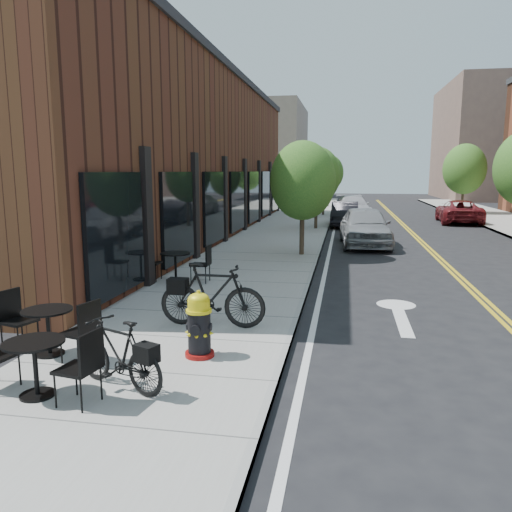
# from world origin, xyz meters

# --- Properties ---
(ground) EXTENTS (120.00, 120.00, 0.00)m
(ground) POSITION_xyz_m (0.00, 0.00, 0.00)
(ground) COLOR black
(ground) RESTS_ON ground
(sidewalk_near) EXTENTS (4.00, 70.00, 0.12)m
(sidewalk_near) POSITION_xyz_m (-2.00, 10.00, 0.06)
(sidewalk_near) COLOR #9E9B93
(sidewalk_near) RESTS_ON ground
(building_near) EXTENTS (5.00, 28.00, 7.00)m
(building_near) POSITION_xyz_m (-6.50, 14.00, 3.50)
(building_near) COLOR #4D2518
(building_near) RESTS_ON ground
(bg_building_left) EXTENTS (8.00, 14.00, 10.00)m
(bg_building_left) POSITION_xyz_m (-8.00, 48.00, 5.00)
(bg_building_left) COLOR #726656
(bg_building_left) RESTS_ON ground
(bg_building_right) EXTENTS (10.00, 16.00, 12.00)m
(bg_building_right) POSITION_xyz_m (16.00, 50.00, 6.00)
(bg_building_right) COLOR brown
(bg_building_right) RESTS_ON ground
(tree_near_a) EXTENTS (2.20, 2.20, 3.81)m
(tree_near_a) POSITION_xyz_m (-0.60, 9.00, 2.60)
(tree_near_a) COLOR #382B1E
(tree_near_a) RESTS_ON sidewalk_near
(tree_near_b) EXTENTS (2.30, 2.30, 3.98)m
(tree_near_b) POSITION_xyz_m (-0.60, 17.00, 2.71)
(tree_near_b) COLOR #382B1E
(tree_near_b) RESTS_ON sidewalk_near
(tree_near_c) EXTENTS (2.10, 2.10, 3.67)m
(tree_near_c) POSITION_xyz_m (-0.60, 25.00, 2.53)
(tree_near_c) COLOR #382B1E
(tree_near_c) RESTS_ON sidewalk_near
(tree_near_d) EXTENTS (2.40, 2.40, 4.11)m
(tree_near_d) POSITION_xyz_m (-0.60, 33.00, 2.79)
(tree_near_d) COLOR #382B1E
(tree_near_d) RESTS_ON sidewalk_near
(tree_far_c) EXTENTS (2.80, 2.80, 4.62)m
(tree_far_c) POSITION_xyz_m (8.60, 28.00, 3.06)
(tree_far_c) COLOR #382B1E
(tree_far_c) RESTS_ON sidewalk_far
(fire_hydrant) EXTENTS (0.47, 0.47, 1.03)m
(fire_hydrant) POSITION_xyz_m (-1.30, -0.79, 0.61)
(fire_hydrant) COLOR maroon
(fire_hydrant) RESTS_ON sidewalk_near
(bicycle_left) EXTENTS (1.62, 1.03, 0.94)m
(bicycle_left) POSITION_xyz_m (-2.01, -2.07, 0.59)
(bicycle_left) COLOR black
(bicycle_left) RESTS_ON sidewalk_near
(bicycle_right) EXTENTS (1.96, 0.56, 1.18)m
(bicycle_right) POSITION_xyz_m (-1.49, 0.68, 0.71)
(bicycle_right) COLOR black
(bicycle_right) RESTS_ON sidewalk_near
(bistro_set_a) EXTENTS (1.77, 0.86, 0.94)m
(bistro_set_a) POSITION_xyz_m (-2.92, -2.48, 0.59)
(bistro_set_a) COLOR black
(bistro_set_a) RESTS_ON sidewalk_near
(bistro_set_b) EXTENTS (1.79, 0.93, 0.94)m
(bistro_set_b) POSITION_xyz_m (-3.60, -1.14, 0.59)
(bistro_set_b) COLOR black
(bistro_set_b) RESTS_ON sidewalk_near
(bistro_set_c) EXTENTS (1.77, 0.77, 0.96)m
(bistro_set_c) POSITION_xyz_m (-3.42, 4.20, 0.60)
(bistro_set_c) COLOR black
(bistro_set_c) RESTS_ON sidewalk_near
(parked_car_a) EXTENTS (2.10, 4.66, 1.55)m
(parked_car_a) POSITION_xyz_m (1.60, 12.21, 0.78)
(parked_car_a) COLOR gray
(parked_car_a) RESTS_ON ground
(parked_car_b) EXTENTS (1.44, 4.00, 1.31)m
(parked_car_b) POSITION_xyz_m (0.80, 19.24, 0.66)
(parked_car_b) COLOR black
(parked_car_b) RESTS_ON ground
(parked_car_c) EXTENTS (2.43, 5.00, 1.40)m
(parked_car_c) POSITION_xyz_m (1.26, 24.40, 0.70)
(parked_car_c) COLOR silver
(parked_car_c) RESTS_ON ground
(parked_car_far) EXTENTS (2.45, 4.83, 1.31)m
(parked_car_far) POSITION_xyz_m (7.18, 22.11, 0.65)
(parked_car_far) COLOR maroon
(parked_car_far) RESTS_ON ground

